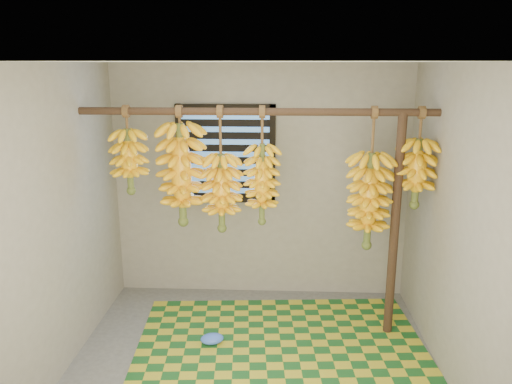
# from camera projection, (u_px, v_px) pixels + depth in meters

# --- Properties ---
(floor) EXTENTS (3.00, 3.00, 0.01)m
(floor) POSITION_uv_depth(u_px,v_px,m) (253.00, 374.00, 3.96)
(floor) COLOR #545454
(floor) RESTS_ON ground
(ceiling) EXTENTS (3.00, 3.00, 0.01)m
(ceiling) POSITION_uv_depth(u_px,v_px,m) (252.00, 61.00, 3.35)
(ceiling) COLOR silver
(ceiling) RESTS_ON wall_back
(wall_back) EXTENTS (3.00, 0.01, 2.40)m
(wall_back) POSITION_uv_depth(u_px,v_px,m) (261.00, 183.00, 5.11)
(wall_back) COLOR gray
(wall_back) RESTS_ON floor
(wall_left) EXTENTS (0.01, 3.00, 2.40)m
(wall_left) POSITION_uv_depth(u_px,v_px,m) (52.00, 227.00, 3.73)
(wall_left) COLOR gray
(wall_left) RESTS_ON floor
(wall_right) EXTENTS (0.01, 3.00, 2.40)m
(wall_right) POSITION_uv_depth(u_px,v_px,m) (461.00, 234.00, 3.59)
(wall_right) COLOR gray
(wall_right) RESTS_ON floor
(window) EXTENTS (1.00, 0.04, 1.00)m
(window) POSITION_uv_depth(u_px,v_px,m) (226.00, 154.00, 5.03)
(window) COLOR black
(window) RESTS_ON wall_back
(hanging_pole) EXTENTS (3.00, 0.06, 0.06)m
(hanging_pole) POSITION_uv_depth(u_px,v_px,m) (257.00, 112.00, 4.13)
(hanging_pole) COLOR #3D2A1C
(hanging_pole) RESTS_ON wall_left
(support_post) EXTENTS (0.08, 0.08, 2.00)m
(support_post) POSITION_uv_depth(u_px,v_px,m) (395.00, 228.00, 4.33)
(support_post) COLOR #3D2A1C
(support_post) RESTS_ON floor
(woven_mat) EXTENTS (2.63, 2.17, 0.01)m
(woven_mat) POSITION_uv_depth(u_px,v_px,m) (282.00, 355.00, 4.21)
(woven_mat) COLOR #174F1E
(woven_mat) RESTS_ON floor
(plastic_bag) EXTENTS (0.24, 0.20, 0.08)m
(plastic_bag) POSITION_uv_depth(u_px,v_px,m) (212.00, 339.00, 4.36)
(plastic_bag) COLOR blue
(plastic_bag) RESTS_ON woven_mat
(banana_bunch_a) EXTENTS (0.31, 0.31, 0.76)m
(banana_bunch_a) POSITION_uv_depth(u_px,v_px,m) (129.00, 161.00, 4.29)
(banana_bunch_a) COLOR brown
(banana_bunch_a) RESTS_ON hanging_pole
(banana_bunch_b) EXTENTS (0.39, 0.39, 1.04)m
(banana_bunch_b) POSITION_uv_depth(u_px,v_px,m) (182.00, 175.00, 4.30)
(banana_bunch_b) COLOR brown
(banana_bunch_b) RESTS_ON hanging_pole
(banana_bunch_c) EXTENTS (0.34, 0.34, 1.09)m
(banana_bunch_c) POSITION_uv_depth(u_px,v_px,m) (221.00, 193.00, 4.32)
(banana_bunch_c) COLOR brown
(banana_bunch_c) RESTS_ON hanging_pole
(banana_bunch_d) EXTENTS (0.31, 0.31, 1.02)m
(banana_bunch_d) POSITION_uv_depth(u_px,v_px,m) (262.00, 184.00, 4.29)
(banana_bunch_d) COLOR brown
(banana_bunch_d) RESTS_ON hanging_pole
(banana_bunch_e) EXTENTS (0.37, 0.37, 1.23)m
(banana_bunch_e) POSITION_uv_depth(u_px,v_px,m) (369.00, 201.00, 4.28)
(banana_bunch_e) COLOR brown
(banana_bunch_e) RESTS_ON hanging_pole
(banana_bunch_f) EXTENTS (0.33, 0.33, 0.85)m
(banana_bunch_f) POSITION_uv_depth(u_px,v_px,m) (417.00, 173.00, 4.20)
(banana_bunch_f) COLOR brown
(banana_bunch_f) RESTS_ON hanging_pole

